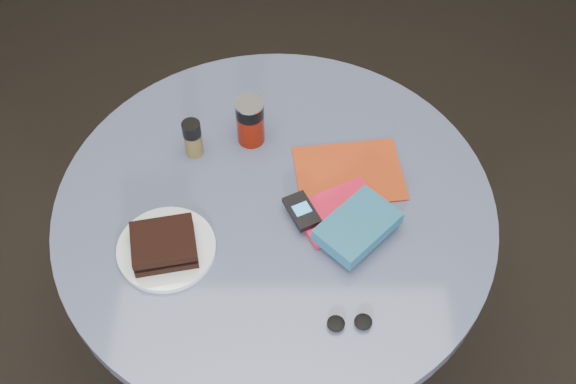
{
  "coord_description": "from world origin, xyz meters",
  "views": [
    {
      "loc": [
        0.04,
        -0.95,
        2.07
      ],
      "look_at": [
        0.03,
        0.0,
        0.8
      ],
      "focal_mm": 45.0,
      "sensor_mm": 36.0,
      "label": 1
    }
  ],
  "objects_px": {
    "table": "(276,244)",
    "red_book": "(339,212)",
    "novel": "(358,227)",
    "soda_can": "(250,121)",
    "plate": "(167,249)",
    "pepper_grinder": "(193,138)",
    "magazine": "(349,173)",
    "sandwich": "(164,245)",
    "mp3_player": "(302,211)",
    "headphones": "(350,323)"
  },
  "relations": [
    {
      "from": "sandwich",
      "to": "magazine",
      "type": "distance_m",
      "value": 0.46
    },
    {
      "from": "plate",
      "to": "soda_can",
      "type": "height_order",
      "value": "soda_can"
    },
    {
      "from": "table",
      "to": "magazine",
      "type": "bearing_deg",
      "value": 28.01
    },
    {
      "from": "sandwich",
      "to": "novel",
      "type": "xyz_separation_m",
      "value": [
        0.41,
        0.05,
        -0.0
      ]
    },
    {
      "from": "pepper_grinder",
      "to": "novel",
      "type": "height_order",
      "value": "pepper_grinder"
    },
    {
      "from": "plate",
      "to": "novel",
      "type": "xyz_separation_m",
      "value": [
        0.41,
        0.04,
        0.03
      ]
    },
    {
      "from": "soda_can",
      "to": "sandwich",
      "type": "bearing_deg",
      "value": -117.38
    },
    {
      "from": "plate",
      "to": "soda_can",
      "type": "bearing_deg",
      "value": 61.99
    },
    {
      "from": "mp3_player",
      "to": "red_book",
      "type": "bearing_deg",
      "value": 6.71
    },
    {
      "from": "soda_can",
      "to": "headphones",
      "type": "height_order",
      "value": "soda_can"
    },
    {
      "from": "pepper_grinder",
      "to": "soda_can",
      "type": "bearing_deg",
      "value": 18.07
    },
    {
      "from": "soda_can",
      "to": "mp3_player",
      "type": "distance_m",
      "value": 0.26
    },
    {
      "from": "soda_can",
      "to": "novel",
      "type": "height_order",
      "value": "soda_can"
    },
    {
      "from": "headphones",
      "to": "plate",
      "type": "bearing_deg",
      "value": 155.75
    },
    {
      "from": "soda_can",
      "to": "novel",
      "type": "relative_size",
      "value": 0.72
    },
    {
      "from": "red_book",
      "to": "novel",
      "type": "height_order",
      "value": "novel"
    },
    {
      "from": "plate",
      "to": "novel",
      "type": "height_order",
      "value": "novel"
    },
    {
      "from": "novel",
      "to": "soda_can",
      "type": "bearing_deg",
      "value": 85.1
    },
    {
      "from": "table",
      "to": "novel",
      "type": "bearing_deg",
      "value": -24.32
    },
    {
      "from": "magazine",
      "to": "soda_can",
      "type": "bearing_deg",
      "value": 147.93
    },
    {
      "from": "headphones",
      "to": "table",
      "type": "bearing_deg",
      "value": 117.69
    },
    {
      "from": "pepper_grinder",
      "to": "magazine",
      "type": "xyz_separation_m",
      "value": [
        0.37,
        -0.06,
        -0.05
      ]
    },
    {
      "from": "table",
      "to": "sandwich",
      "type": "relative_size",
      "value": 6.53
    },
    {
      "from": "table",
      "to": "red_book",
      "type": "relative_size",
      "value": 5.51
    },
    {
      "from": "table",
      "to": "soda_can",
      "type": "bearing_deg",
      "value": 107.0
    },
    {
      "from": "plate",
      "to": "pepper_grinder",
      "type": "xyz_separation_m",
      "value": [
        0.04,
        0.28,
        0.04
      ]
    },
    {
      "from": "soda_can",
      "to": "headphones",
      "type": "xyz_separation_m",
      "value": [
        0.22,
        -0.49,
        -0.05
      ]
    },
    {
      "from": "headphones",
      "to": "novel",
      "type": "bearing_deg",
      "value": 83.36
    },
    {
      "from": "soda_can",
      "to": "magazine",
      "type": "xyz_separation_m",
      "value": [
        0.23,
        -0.11,
        -0.06
      ]
    },
    {
      "from": "soda_can",
      "to": "mp3_player",
      "type": "height_order",
      "value": "soda_can"
    },
    {
      "from": "sandwich",
      "to": "plate",
      "type": "bearing_deg",
      "value": 87.48
    },
    {
      "from": "magazine",
      "to": "table",
      "type": "bearing_deg",
      "value": -159.42
    },
    {
      "from": "pepper_grinder",
      "to": "plate",
      "type": "bearing_deg",
      "value": -97.68
    },
    {
      "from": "sandwich",
      "to": "novel",
      "type": "distance_m",
      "value": 0.41
    },
    {
      "from": "plate",
      "to": "soda_can",
      "type": "relative_size",
      "value": 1.7
    },
    {
      "from": "table",
      "to": "headphones",
      "type": "height_order",
      "value": "headphones"
    },
    {
      "from": "novel",
      "to": "red_book",
      "type": "bearing_deg",
      "value": 77.89
    },
    {
      "from": "magazine",
      "to": "red_book",
      "type": "xyz_separation_m",
      "value": [
        -0.03,
        -0.12,
        0.01
      ]
    },
    {
      "from": "table",
      "to": "soda_can",
      "type": "distance_m",
      "value": 0.31
    },
    {
      "from": "table",
      "to": "mp3_player",
      "type": "bearing_deg",
      "value": -30.03
    },
    {
      "from": "pepper_grinder",
      "to": "magazine",
      "type": "relative_size",
      "value": 0.41
    },
    {
      "from": "headphones",
      "to": "sandwich",
      "type": "bearing_deg",
      "value": 156.96
    },
    {
      "from": "novel",
      "to": "magazine",
      "type": "bearing_deg",
      "value": 47.2
    },
    {
      "from": "table",
      "to": "plate",
      "type": "bearing_deg",
      "value": -152.1
    },
    {
      "from": "magazine",
      "to": "headphones",
      "type": "height_order",
      "value": "headphones"
    },
    {
      "from": "plate",
      "to": "soda_can",
      "type": "distance_m",
      "value": 0.37
    },
    {
      "from": "magazine",
      "to": "mp3_player",
      "type": "bearing_deg",
      "value": -138.81
    },
    {
      "from": "table",
      "to": "novel",
      "type": "relative_size",
      "value": 5.76
    },
    {
      "from": "pepper_grinder",
      "to": "red_book",
      "type": "xyz_separation_m",
      "value": [
        0.34,
        -0.18,
        -0.04
      ]
    },
    {
      "from": "magazine",
      "to": "red_book",
      "type": "relative_size",
      "value": 1.36
    }
  ]
}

